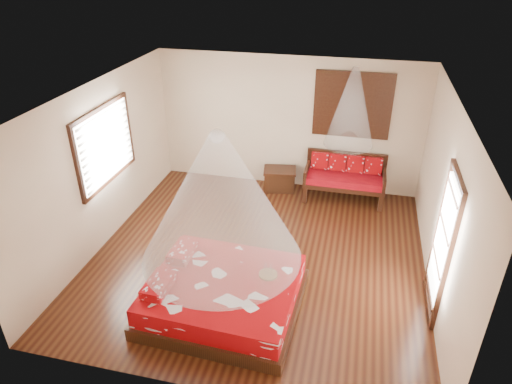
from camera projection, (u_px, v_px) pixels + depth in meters
room at (259, 183)px, 7.14m from camera, size 5.54×5.54×2.84m
bed at (223, 294)px, 6.59m from camera, size 2.22×2.02×0.64m
daybed at (345, 175)px, 9.33m from camera, size 1.63×0.72×0.94m
storage_chest at (280, 179)px, 9.81m from camera, size 0.75×0.60×0.47m
shutter_panel at (353, 105)px, 8.96m from camera, size 1.52×0.06×1.32m
window_left at (106, 145)px, 7.71m from camera, size 0.10×1.74×1.34m
glazed_door at (442, 246)px, 6.24m from camera, size 0.08×1.02×2.16m
wine_tray at (268, 272)px, 6.55m from camera, size 0.27×0.27×0.22m
mosquito_net_main at (220, 198)px, 5.81m from camera, size 2.17×2.17×1.80m
mosquito_net_daybed at (352, 108)px, 8.51m from camera, size 0.95×0.95×1.50m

